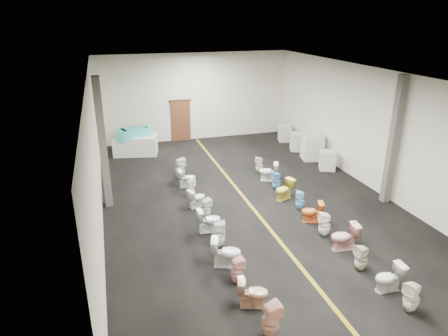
{
  "coord_description": "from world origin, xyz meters",
  "views": [
    {
      "loc": [
        -4.56,
        -12.27,
        6.3
      ],
      "look_at": [
        -0.53,
        1.0,
        0.94
      ],
      "focal_mm": 32.0,
      "sensor_mm": 36.0,
      "label": 1
    }
  ],
  "objects_px": {
    "toilet_left_4": "(226,252)",
    "toilet_right_8": "(277,181)",
    "toilet_left_6": "(209,220)",
    "toilet_right_9": "(269,172)",
    "toilet_left_1": "(271,320)",
    "toilet_left_11": "(180,168)",
    "appliance_crate_d": "(285,133)",
    "toilet_left_5": "(219,234)",
    "appliance_crate_b": "(312,147)",
    "toilet_left_8": "(197,198)",
    "toilet_right_10": "(259,165)",
    "appliance_crate_c": "(298,142)",
    "display_table": "(136,145)",
    "toilet_right_4": "(325,224)",
    "toilet_right_0": "(412,297)",
    "bathtub": "(135,133)",
    "toilet_left_2": "(253,293)",
    "toilet_right_6": "(300,200)",
    "toilet_right_1": "(389,278)",
    "toilet_left_3": "(237,270)",
    "toilet_left_7": "(206,209)",
    "toilet_right_5": "(312,212)",
    "toilet_left_9": "(190,188)",
    "toilet_right_3": "(344,237)",
    "toilet_right_7": "(284,190)",
    "appliance_crate_a": "(327,160)",
    "toilet_right_2": "(361,258)"
  },
  "relations": [
    {
      "from": "toilet_left_4",
      "to": "toilet_right_8",
      "type": "bearing_deg",
      "value": -18.95
    },
    {
      "from": "toilet_left_6",
      "to": "toilet_right_9",
      "type": "xyz_separation_m",
      "value": [
        3.34,
        3.21,
        0.01
      ]
    },
    {
      "from": "toilet_left_1",
      "to": "toilet_left_11",
      "type": "bearing_deg",
      "value": -7.02
    },
    {
      "from": "appliance_crate_d",
      "to": "toilet_left_5",
      "type": "xyz_separation_m",
      "value": [
        -6.22,
        -8.89,
        -0.03
      ]
    },
    {
      "from": "appliance_crate_d",
      "to": "toilet_left_6",
      "type": "height_order",
      "value": "appliance_crate_d"
    },
    {
      "from": "appliance_crate_b",
      "to": "toilet_right_8",
      "type": "relative_size",
      "value": 1.64
    },
    {
      "from": "toilet_left_8",
      "to": "toilet_right_10",
      "type": "bearing_deg",
      "value": -76.63
    },
    {
      "from": "appliance_crate_b",
      "to": "appliance_crate_c",
      "type": "height_order",
      "value": "appliance_crate_b"
    },
    {
      "from": "display_table",
      "to": "toilet_right_4",
      "type": "height_order",
      "value": "display_table"
    },
    {
      "from": "toilet_left_8",
      "to": "toilet_right_0",
      "type": "distance_m",
      "value": 7.38
    },
    {
      "from": "bathtub",
      "to": "toilet_left_2",
      "type": "bearing_deg",
      "value": -100.93
    },
    {
      "from": "toilet_right_6",
      "to": "toilet_right_8",
      "type": "relative_size",
      "value": 0.95
    },
    {
      "from": "appliance_crate_b",
      "to": "toilet_right_4",
      "type": "bearing_deg",
      "value": -115.43
    },
    {
      "from": "toilet_right_1",
      "to": "toilet_right_8",
      "type": "distance_m",
      "value": 6.3
    },
    {
      "from": "toilet_left_8",
      "to": "toilet_right_6",
      "type": "bearing_deg",
      "value": -132.83
    },
    {
      "from": "toilet_left_3",
      "to": "toilet_left_8",
      "type": "xyz_separation_m",
      "value": [
        0.01,
        4.43,
        -0.02
      ]
    },
    {
      "from": "appliance_crate_c",
      "to": "toilet_right_6",
      "type": "relative_size",
      "value": 1.23
    },
    {
      "from": "toilet_left_7",
      "to": "toilet_right_5",
      "type": "height_order",
      "value": "toilet_left_7"
    },
    {
      "from": "appliance_crate_c",
      "to": "toilet_left_6",
      "type": "bearing_deg",
      "value": -134.37
    },
    {
      "from": "toilet_left_5",
      "to": "toilet_left_4",
      "type": "bearing_deg",
      "value": -169.08
    },
    {
      "from": "toilet_right_5",
      "to": "toilet_left_9",
      "type": "bearing_deg",
      "value": -112.75
    },
    {
      "from": "display_table",
      "to": "toilet_right_1",
      "type": "height_order",
      "value": "display_table"
    },
    {
      "from": "toilet_left_8",
      "to": "toilet_left_11",
      "type": "relative_size",
      "value": 0.77
    },
    {
      "from": "appliance_crate_c",
      "to": "toilet_right_9",
      "type": "distance_m",
      "value": 4.32
    },
    {
      "from": "appliance_crate_c",
      "to": "toilet_right_0",
      "type": "bearing_deg",
      "value": -104.18
    },
    {
      "from": "appliance_crate_b",
      "to": "toilet_left_3",
      "type": "relative_size",
      "value": 1.68
    },
    {
      "from": "toilet_left_5",
      "to": "toilet_right_3",
      "type": "height_order",
      "value": "toilet_left_5"
    },
    {
      "from": "toilet_right_5",
      "to": "toilet_right_7",
      "type": "relative_size",
      "value": 0.94
    },
    {
      "from": "appliance_crate_a",
      "to": "toilet_right_8",
      "type": "height_order",
      "value": "appliance_crate_a"
    },
    {
      "from": "appliance_crate_a",
      "to": "toilet_left_3",
      "type": "relative_size",
      "value": 1.16
    },
    {
      "from": "bathtub",
      "to": "toilet_left_5",
      "type": "height_order",
      "value": "bathtub"
    },
    {
      "from": "appliance_crate_c",
      "to": "toilet_left_11",
      "type": "relative_size",
      "value": 0.98
    },
    {
      "from": "toilet_left_9",
      "to": "toilet_right_7",
      "type": "xyz_separation_m",
      "value": [
        3.21,
        -1.17,
        0.03
      ]
    },
    {
      "from": "toilet_left_7",
      "to": "toilet_right_5",
      "type": "relative_size",
      "value": 1.02
    },
    {
      "from": "toilet_left_6",
      "to": "toilet_left_7",
      "type": "height_order",
      "value": "toilet_left_6"
    },
    {
      "from": "toilet_left_1",
      "to": "toilet_right_3",
      "type": "relative_size",
      "value": 1.05
    },
    {
      "from": "toilet_right_9",
      "to": "toilet_left_3",
      "type": "bearing_deg",
      "value": -4.55
    },
    {
      "from": "toilet_left_7",
      "to": "toilet_right_9",
      "type": "distance_m",
      "value": 4.03
    },
    {
      "from": "toilet_left_1",
      "to": "toilet_left_3",
      "type": "relative_size",
      "value": 1.18
    },
    {
      "from": "toilet_left_1",
      "to": "toilet_right_6",
      "type": "xyz_separation_m",
      "value": [
        3.27,
        5.08,
        -0.07
      ]
    },
    {
      "from": "toilet_right_3",
      "to": "toilet_right_5",
      "type": "bearing_deg",
      "value": -169.99
    },
    {
      "from": "toilet_right_5",
      "to": "toilet_right_10",
      "type": "xyz_separation_m",
      "value": [
        -0.04,
        4.49,
        0.0
      ]
    },
    {
      "from": "appliance_crate_c",
      "to": "toilet_left_7",
      "type": "relative_size",
      "value": 1.18
    },
    {
      "from": "bathtub",
      "to": "toilet_right_10",
      "type": "bearing_deg",
      "value": -58.14
    },
    {
      "from": "bathtub",
      "to": "toilet_right_9",
      "type": "xyz_separation_m",
      "value": [
        4.82,
        -4.84,
        -0.68
      ]
    },
    {
      "from": "appliance_crate_d",
      "to": "toilet_right_2",
      "type": "relative_size",
      "value": 1.2
    },
    {
      "from": "toilet_left_4",
      "to": "toilet_right_0",
      "type": "distance_m",
      "value": 4.5
    },
    {
      "from": "toilet_left_7",
      "to": "toilet_left_8",
      "type": "xyz_separation_m",
      "value": [
        -0.08,
        0.97,
        -0.03
      ]
    },
    {
      "from": "toilet_left_6",
      "to": "toilet_left_8",
      "type": "distance_m",
      "value": 1.77
    },
    {
      "from": "toilet_left_1",
      "to": "toilet_right_9",
      "type": "bearing_deg",
      "value": -30.4
    }
  ]
}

